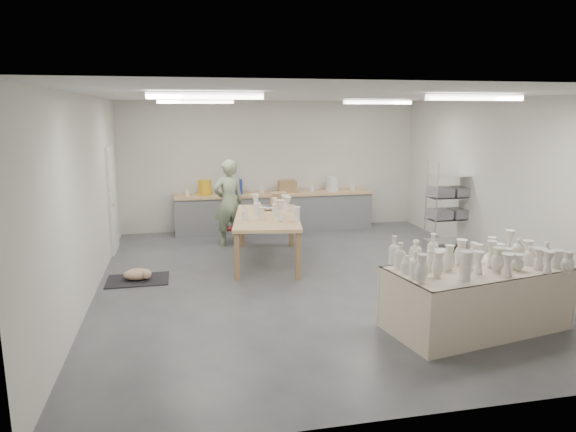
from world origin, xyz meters
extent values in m
plane|color=#424449|center=(0.00, 0.00, 0.00)|extent=(8.00, 8.00, 0.00)
cube|color=white|center=(0.00, 0.00, 2.99)|extent=(7.00, 8.00, 0.02)
cube|color=silver|center=(0.00, 4.00, 1.50)|extent=(7.00, 0.02, 3.00)
cube|color=silver|center=(0.00, -4.00, 1.50)|extent=(7.00, 0.02, 3.00)
cube|color=silver|center=(-3.50, 0.00, 1.50)|extent=(0.02, 8.00, 3.00)
cube|color=silver|center=(3.50, 0.00, 1.50)|extent=(0.02, 8.00, 3.00)
cube|color=white|center=(-3.47, 2.60, 1.05)|extent=(0.05, 0.90, 2.10)
cube|color=white|center=(-1.80, -1.50, 2.94)|extent=(1.40, 0.12, 0.08)
cube|color=white|center=(1.80, -1.50, 2.94)|extent=(1.40, 0.12, 0.08)
cube|color=white|center=(-1.80, 2.00, 2.94)|extent=(1.40, 0.12, 0.08)
cube|color=white|center=(1.80, 2.00, 2.94)|extent=(1.40, 0.12, 0.08)
cube|color=tan|center=(0.00, 3.68, 0.87)|extent=(4.60, 0.60, 0.06)
cube|color=slate|center=(0.00, 3.68, 0.42)|extent=(4.60, 0.55, 0.84)
cylinder|color=gold|center=(-1.60, 3.68, 1.07)|extent=(0.30, 0.30, 0.34)
cylinder|color=#1E2DA5|center=(-0.90, 3.68, 1.07)|extent=(0.30, 0.30, 0.34)
cylinder|color=white|center=(1.40, 3.68, 1.07)|extent=(0.30, 0.30, 0.34)
cube|color=#A17A4E|center=(0.30, 3.68, 1.04)|extent=(0.40, 0.30, 0.28)
cylinder|color=white|center=(-2.00, 3.68, 0.97)|extent=(0.10, 0.10, 0.14)
cylinder|color=white|center=(-0.30, 3.68, 0.97)|extent=(0.10, 0.10, 0.14)
cylinder|color=white|center=(0.90, 3.68, 0.97)|extent=(0.10, 0.10, 0.14)
cylinder|color=white|center=(1.90, 3.68, 0.97)|extent=(0.10, 0.10, 0.14)
cylinder|color=silver|center=(2.78, 1.18, 0.90)|extent=(0.02, 0.02, 1.80)
cylinder|color=silver|center=(3.62, 1.18, 0.90)|extent=(0.02, 0.02, 1.80)
cylinder|color=silver|center=(2.78, 1.62, 0.90)|extent=(0.02, 0.02, 1.80)
cylinder|color=silver|center=(3.62, 1.62, 0.90)|extent=(0.02, 0.02, 1.80)
cube|color=silver|center=(3.20, 1.40, 0.15)|extent=(0.88, 0.48, 0.02)
cube|color=silver|center=(3.20, 1.40, 0.60)|extent=(0.88, 0.48, 0.02)
cube|color=silver|center=(3.20, 1.40, 1.05)|extent=(0.88, 0.48, 0.02)
cube|color=silver|center=(3.20, 1.40, 1.50)|extent=(0.88, 0.48, 0.02)
cube|color=slate|center=(2.98, 1.40, 0.72)|extent=(0.38, 0.42, 0.18)
cube|color=slate|center=(3.42, 1.40, 0.72)|extent=(0.38, 0.42, 0.18)
cube|color=slate|center=(2.98, 1.40, 1.17)|extent=(0.38, 0.42, 0.18)
cube|color=slate|center=(3.42, 1.40, 1.17)|extent=(0.38, 0.42, 0.18)
cube|color=olive|center=(1.52, -2.31, 0.35)|extent=(2.16, 1.28, 0.70)
cube|color=beige|center=(1.52, -2.31, 0.79)|extent=(2.45, 1.48, 0.03)
cube|color=beige|center=(1.52, -2.83, 0.40)|extent=(2.25, 0.45, 0.80)
cube|color=beige|center=(1.52, -1.79, 0.40)|extent=(2.25, 0.45, 0.80)
cube|color=tan|center=(-0.60, 1.23, 0.84)|extent=(1.52, 2.47, 0.06)
cube|color=olive|center=(-1.11, 0.14, 0.40)|extent=(0.08, 0.08, 0.81)
cube|color=olive|center=(-0.09, 0.14, 0.40)|extent=(0.08, 0.08, 0.81)
cube|color=olive|center=(-1.11, 2.31, 0.40)|extent=(0.08, 0.08, 0.81)
cube|color=olive|center=(-0.09, 2.31, 0.40)|extent=(0.08, 0.08, 0.81)
ellipsoid|color=silver|center=(-0.50, 1.76, 0.92)|extent=(0.26, 0.26, 0.12)
cylinder|color=#1E2DA5|center=(-0.27, 1.90, 0.88)|extent=(0.26, 0.26, 0.03)
cylinder|color=white|center=(-0.65, 1.99, 0.93)|extent=(0.11, 0.11, 0.12)
cube|color=#A17A4E|center=(-0.19, 2.15, 1.01)|extent=(0.32, 0.26, 0.28)
cube|color=black|center=(-2.90, 0.55, 0.01)|extent=(1.00, 0.70, 0.02)
ellipsoid|color=white|center=(-2.90, 0.55, 0.11)|extent=(0.52, 0.44, 0.19)
sphere|color=white|center=(-2.75, 0.45, 0.13)|extent=(0.16, 0.16, 0.16)
imported|color=gray|center=(-1.18, 2.57, 0.90)|extent=(0.74, 0.58, 1.80)
cylinder|color=#B41924|center=(-1.18, 2.84, 0.29)|extent=(0.33, 0.33, 0.04)
cylinder|color=silver|center=(-1.04, 2.84, 0.14)|extent=(0.02, 0.02, 0.28)
cylinder|color=silver|center=(-1.24, 2.96, 0.14)|extent=(0.02, 0.02, 0.28)
cylinder|color=silver|center=(-1.25, 2.73, 0.14)|extent=(0.02, 0.02, 0.28)
camera|label=1|loc=(-2.15, -7.92, 2.76)|focal=32.00mm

